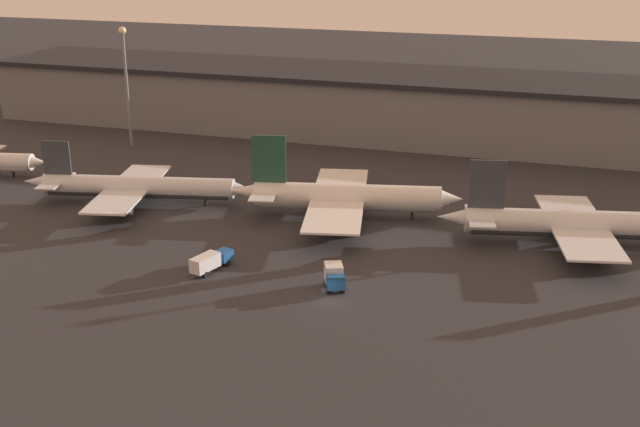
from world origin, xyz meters
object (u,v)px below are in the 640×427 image
Objects in this scene: airplane_2 at (344,197)px; service_vehicle_1 at (210,261)px; airplane_3 at (588,224)px; service_vehicle_3 at (334,276)px; airplane_1 at (136,187)px.

service_vehicle_1 is at bearing -126.00° from airplane_2.
airplane_2 reaches higher than airplane_3.
service_vehicle_3 is at bearing -153.22° from airplane_3.
airplane_2 is 30.29m from service_vehicle_3.
airplane_1 is 36.43m from service_vehicle_1.
airplane_1 is 8.23× the size of service_vehicle_3.
airplane_2 reaches higher than service_vehicle_3.
airplane_1 reaches higher than service_vehicle_3.
service_vehicle_1 is at bearing -165.02° from airplane_3.
service_vehicle_1 is at bearing -113.93° from service_vehicle_3.
service_vehicle_3 reaches higher than service_vehicle_1.
airplane_2 is 41.85m from airplane_3.
airplane_3 reaches higher than service_vehicle_1.
airplane_3 is (41.84, -0.94, -0.14)m from airplane_2.
service_vehicle_3 is (19.80, -0.06, 0.22)m from service_vehicle_1.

